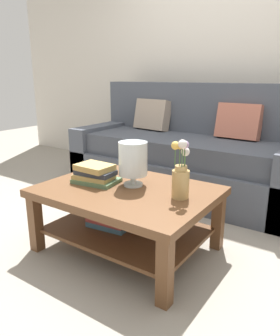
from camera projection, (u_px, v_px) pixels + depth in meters
The scene contains 7 objects.
ground_plane at pixel (144, 228), 2.50m from camera, with size 10.00×10.00×0.00m, color gray.
back_wall at pixel (231, 54), 3.44m from camera, with size 6.40×0.12×2.70m, color beige.
couch at pixel (187, 156), 3.23m from camera, with size 2.23×0.90×1.06m.
coffee_table at pixel (126, 205), 2.13m from camera, with size 1.10×0.81×0.43m.
book_stack_main at pixel (95, 174), 2.19m from camera, with size 0.32×0.24×0.13m.
glass_hurricane_vase at pixel (133, 160), 2.10m from camera, with size 0.19×0.19×0.29m.
flower_pitcher at pixel (181, 175), 1.89m from camera, with size 0.11×0.12×0.36m.
Camera 1 is at (1.26, -1.90, 1.13)m, focal length 34.77 mm.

